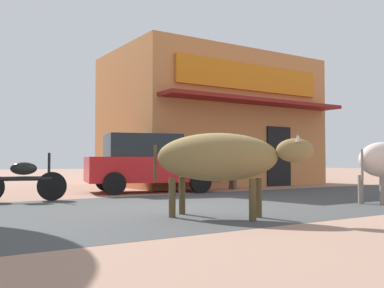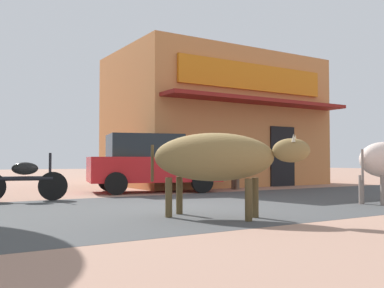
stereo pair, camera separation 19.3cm
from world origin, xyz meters
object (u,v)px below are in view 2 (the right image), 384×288
Objects in this scene: parked_hatchback_car at (151,163)px; cow_near_brown at (216,158)px; pedestrian_by_shop at (235,159)px; parked_motorcycle at (24,180)px.

parked_hatchback_car reaches higher than cow_near_brown.
pedestrian_by_shop is at bearing 50.09° from cow_near_brown.
parked_hatchback_car is 2.77m from pedestrian_by_shop.
cow_near_brown is at bearing -129.91° from pedestrian_by_shop.
parked_hatchback_car is at bearing 17.12° from parked_motorcycle.
parked_motorcycle is 1.18× the size of pedestrian_by_shop.
parked_motorcycle is at bearing -173.35° from pedestrian_by_shop.
pedestrian_by_shop is (4.43, 5.30, 0.01)m from cow_near_brown.
parked_motorcycle is at bearing -162.88° from parked_hatchback_car.
pedestrian_by_shop is (6.44, 0.75, 0.47)m from parked_motorcycle.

